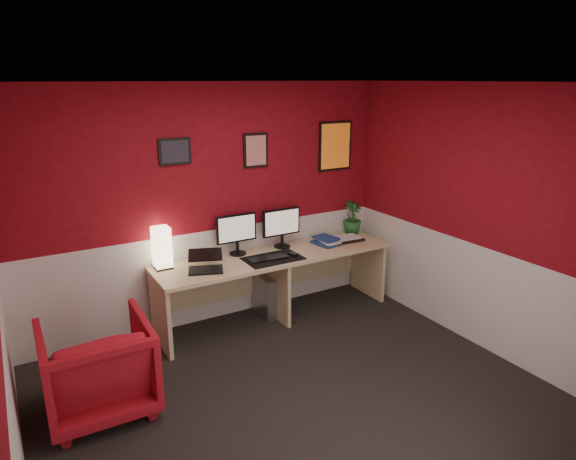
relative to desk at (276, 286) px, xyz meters
The scene contains 26 objects.
ground 1.56m from the desk, 111.80° to the right, with size 4.00×3.50×0.01m, color black.
ceiling 2.62m from the desk, 111.80° to the right, with size 4.00×3.50×0.01m, color white.
wall_back 1.10m from the desk, 148.45° to the left, with size 4.00×0.01×2.50m, color maroon.
wall_front 3.32m from the desk, 100.10° to the right, with size 4.00×0.01×2.50m, color maroon.
wall_right 2.20m from the desk, 44.33° to the right, with size 0.01×3.50×2.50m, color maroon.
wainscot_back 0.67m from the desk, 148.83° to the left, with size 4.00×0.01×1.00m, color silver.
wainscot_left 2.92m from the desk, 151.21° to the right, with size 0.01×3.50×1.00m, color silver.
wainscot_right 2.01m from the desk, 44.43° to the right, with size 0.01×3.50×1.00m, color silver.
desk is the anchor object (origin of this frame).
shoji_lamp 1.30m from the desk, 169.37° to the left, with size 0.16×0.16×0.40m, color #FFE5B2.
laptop 0.94m from the desk, behind, with size 0.33×0.23×0.22m, color black.
monitor_left 0.77m from the desk, 147.55° to the left, with size 0.45×0.06×0.58m, color black.
monitor_right 0.71m from the desk, 44.65° to the left, with size 0.45×0.06×0.58m, color black.
desk_mat 0.39m from the desk, 130.12° to the right, with size 0.60×0.38×0.01m, color black.
keyboard 0.42m from the desk, 144.95° to the right, with size 0.42×0.14×0.02m, color black.
mouse 0.43m from the desk, 44.96° to the right, with size 0.06×0.10×0.03m, color black.
book_bottom 0.67m from the desk, ahead, with size 0.22×0.30×0.03m, color navy.
book_middle 0.71m from the desk, ahead, with size 0.20×0.27×0.02m, color silver.
book_top 0.72m from the desk, ahead, with size 0.21×0.28×0.03m, color navy.
zen_tray 1.02m from the desk, ahead, with size 0.35×0.25×0.03m, color black.
potted_plant 1.32m from the desk, 10.17° to the left, with size 0.22×0.22×0.39m, color #19591E.
pc_tower 0.21m from the desk, 103.07° to the left, with size 0.20×0.45×0.45m, color #99999E.
armchair 2.10m from the desk, 160.25° to the right, with size 0.80×0.82×0.75m, color #AC1420.
art_left 1.78m from the desk, 160.24° to the left, with size 0.32×0.02×0.26m, color black.
art_center 1.47m from the desk, 98.04° to the left, with size 0.28×0.02×0.36m, color red.
art_right 1.75m from the desk, 18.71° to the left, with size 0.44×0.02×0.56m, color orange.
Camera 1 is at (-1.87, -3.02, 2.53)m, focal length 31.46 mm.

